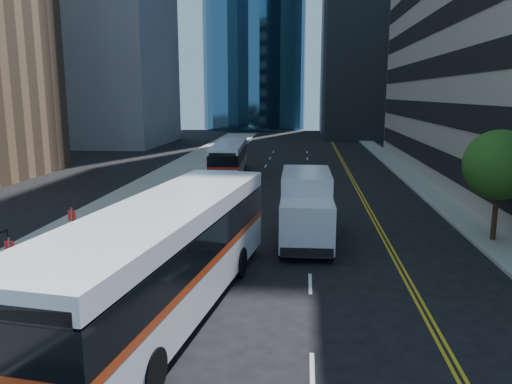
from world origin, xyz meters
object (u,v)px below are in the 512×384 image
bus_rear (229,158)px  box_truck (306,206)px  street_tree (500,165)px  bus_front (165,255)px

bus_rear → box_truck: 19.80m
street_tree → bus_rear: 23.69m
bus_rear → bus_front: bearing=-88.8°
bus_rear → box_truck: (6.45, -18.72, 0.17)m
street_tree → bus_rear: size_ratio=0.47×
bus_rear → box_truck: box_truck is taller
bus_front → bus_rear: size_ratio=1.29×
street_tree → box_truck: 8.91m
street_tree → bus_rear: street_tree is taller
box_truck → bus_rear: bearing=108.3°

